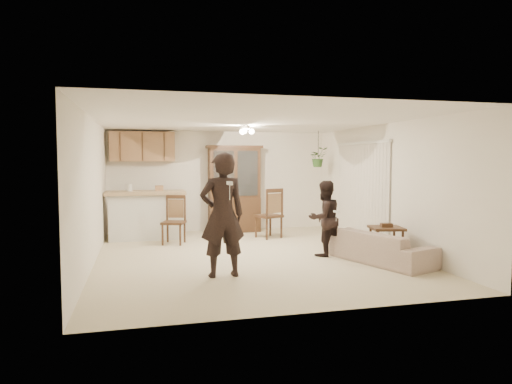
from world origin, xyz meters
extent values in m
plane|color=beige|center=(0.00, 0.00, 0.00)|extent=(6.50, 6.50, 0.00)
cube|color=white|center=(0.00, 0.00, 2.50)|extent=(5.50, 6.50, 0.02)
cube|color=white|center=(0.00, 3.25, 1.25)|extent=(5.50, 0.02, 2.50)
cube|color=white|center=(0.00, -3.25, 1.25)|extent=(5.50, 0.02, 2.50)
cube|color=white|center=(-2.75, 0.00, 1.25)|extent=(0.02, 6.50, 2.50)
cube|color=white|center=(2.75, 0.00, 1.25)|extent=(0.02, 6.50, 2.50)
cube|color=silver|center=(-1.85, 2.35, 0.50)|extent=(1.60, 0.55, 1.00)
cube|color=tan|center=(-1.85, 2.35, 1.05)|extent=(1.75, 0.70, 0.08)
cube|color=brown|center=(-1.90, 3.07, 2.10)|extent=(1.50, 0.34, 0.70)
imported|color=#285622|center=(2.30, 2.40, 1.85)|extent=(0.43, 0.37, 0.48)
cylinder|color=black|center=(2.30, 2.40, 2.17)|extent=(0.01, 0.01, 0.65)
imported|color=beige|center=(2.08, -1.08, 0.37)|extent=(1.28, 2.01, 0.73)
imported|color=black|center=(-0.76, -1.34, 0.90)|extent=(0.68, 0.48, 1.80)
imported|color=black|center=(1.35, -0.30, 0.68)|extent=(0.78, 0.68, 1.35)
cube|color=#3E2A16|center=(0.30, 2.95, 0.42)|extent=(1.26, 0.52, 0.83)
cube|color=#3E2A16|center=(0.30, 2.95, 1.46)|extent=(1.26, 0.46, 1.25)
cube|color=silver|center=(0.30, 2.95, 1.46)|extent=(1.09, 0.04, 1.10)
cube|color=#3E2A16|center=(0.30, 2.95, 2.11)|extent=(1.37, 0.55, 0.06)
cube|color=#3E2A16|center=(2.26, -0.94, 0.58)|extent=(0.65, 0.65, 0.04)
cube|color=#3E2A16|center=(2.26, -0.94, 0.16)|extent=(0.54, 0.54, 0.03)
cube|color=#3E2A16|center=(2.26, -0.94, 0.63)|extent=(0.22, 0.17, 0.07)
cube|color=#3E2A16|center=(-1.29, 1.60, 0.46)|extent=(0.58, 0.58, 0.05)
cube|color=olive|center=(-1.29, 1.60, 0.73)|extent=(0.33, 0.15, 0.40)
cube|color=#3E2A16|center=(-1.29, 1.60, 0.99)|extent=(0.41, 0.17, 0.08)
cube|color=#3E2A16|center=(-1.29, 2.93, 0.46)|extent=(0.56, 0.56, 0.05)
cube|color=olive|center=(-1.29, 2.93, 0.74)|extent=(0.34, 0.13, 0.40)
cube|color=#3E2A16|center=(-1.29, 2.93, 1.00)|extent=(0.42, 0.15, 0.08)
cube|color=#3E2A16|center=(0.88, 1.85, 0.51)|extent=(0.65, 0.65, 0.05)
cube|color=olive|center=(0.88, 1.85, 0.81)|extent=(0.36, 0.18, 0.44)
cube|color=#3E2A16|center=(0.88, 1.85, 1.10)|extent=(0.45, 0.21, 0.09)
cube|color=white|center=(-0.73, -1.78, 1.45)|extent=(0.06, 0.17, 0.05)
cube|color=white|center=(1.44, -0.61, 0.86)|extent=(0.07, 0.13, 0.04)
camera|label=1|loc=(-1.95, -8.14, 1.78)|focal=32.00mm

